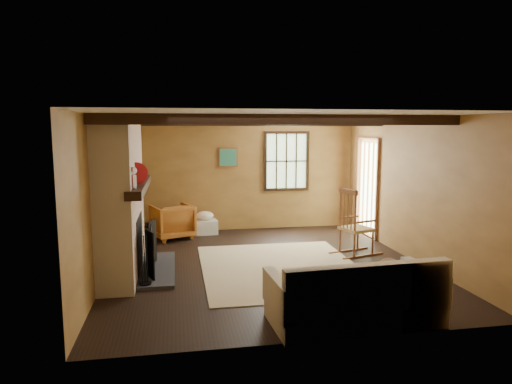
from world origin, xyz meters
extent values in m
plane|color=black|center=(0.00, 0.00, 0.00)|extent=(5.50, 5.50, 0.00)
cube|color=#A6783B|center=(0.00, 2.75, 1.20)|extent=(5.00, 0.02, 2.40)
cube|color=#A6783B|center=(0.00, -2.75, 1.20)|extent=(5.00, 0.02, 2.40)
cube|color=#A6783B|center=(-2.50, 0.00, 1.20)|extent=(0.02, 5.50, 2.40)
cube|color=#A6783B|center=(2.50, 0.00, 1.20)|extent=(0.02, 5.50, 2.40)
cube|color=white|center=(0.00, 0.00, 2.40)|extent=(5.00, 5.50, 0.02)
cube|color=black|center=(0.00, -1.20, 2.33)|extent=(5.00, 0.12, 0.14)
cube|color=black|center=(0.00, 1.20, 2.33)|extent=(5.00, 0.12, 0.14)
cube|color=black|center=(1.00, 2.72, 1.50)|extent=(1.02, 0.06, 1.32)
cube|color=#C0E5AF|center=(1.00, 2.75, 1.50)|extent=(0.90, 0.01, 1.20)
cube|color=black|center=(1.00, 2.73, 1.50)|extent=(0.90, 0.03, 0.02)
cube|color=brown|center=(2.47, 1.70, 1.00)|extent=(0.06, 1.00, 2.06)
cube|color=#C0E5AF|center=(2.50, 1.70, 1.00)|extent=(0.01, 0.80, 1.85)
cube|color=brown|center=(-0.30, 2.72, 1.60)|extent=(0.42, 0.03, 0.42)
cube|color=teal|center=(-0.30, 2.71, 1.60)|extent=(0.36, 0.01, 0.36)
cube|color=#A4643F|center=(-2.25, 0.00, 1.20)|extent=(0.50, 2.20, 2.40)
cube|color=black|center=(-2.18, 0.00, 0.45)|extent=(0.38, 1.00, 0.85)
cube|color=#313136|center=(-1.75, 0.00, 0.03)|extent=(0.55, 1.80, 0.05)
cube|color=black|center=(-1.97, 0.00, 1.35)|extent=(0.22, 2.30, 0.12)
cube|color=black|center=(-1.82, -0.48, 0.40)|extent=(0.14, 0.34, 0.70)
cube|color=black|center=(-1.82, -0.12, 0.40)|extent=(0.03, 0.35, 0.70)
cube|color=black|center=(-1.82, 0.24, 0.40)|extent=(0.12, 0.34, 0.70)
cylinder|color=black|center=(-1.88, -0.77, 0.06)|extent=(0.17, 0.17, 0.02)
cylinder|color=black|center=(-1.91, -0.80, 0.40)|extent=(0.02, 0.02, 0.70)
cylinder|color=black|center=(-1.88, -0.77, 0.40)|extent=(0.02, 0.02, 0.70)
cylinder|color=black|center=(-1.85, -0.74, 0.40)|extent=(0.02, 0.02, 0.70)
cylinder|color=white|center=(-1.98, -0.86, 1.51)|extent=(0.09, 0.09, 0.19)
sphere|color=white|center=(-1.98, -0.86, 1.66)|extent=(0.11, 0.11, 0.11)
cylinder|color=#B21418|center=(-1.98, -0.33, 1.57)|extent=(0.32, 0.08, 0.32)
cube|color=black|center=(-1.98, 0.19, 1.47)|extent=(0.22, 0.17, 0.11)
cylinder|color=black|center=(-1.98, 0.51, 1.46)|extent=(0.08, 0.08, 0.10)
cylinder|color=black|center=(-1.98, 0.58, 1.45)|extent=(0.07, 0.07, 0.08)
cube|color=beige|center=(0.20, -0.20, 0.00)|extent=(2.50, 3.00, 0.01)
cube|color=tan|center=(1.70, 0.36, 0.46)|extent=(0.59, 0.60, 0.05)
cube|color=brown|center=(1.51, 0.31, 1.13)|extent=(0.18, 0.46, 0.08)
cylinder|color=brown|center=(1.96, 0.23, 0.23)|extent=(0.04, 0.04, 0.45)
cylinder|color=brown|center=(1.84, 0.62, 0.23)|extent=(0.04, 0.04, 0.45)
cylinder|color=brown|center=(1.57, 0.11, 0.23)|extent=(0.04, 0.04, 0.45)
cylinder|color=brown|center=(1.45, 0.50, 0.23)|extent=(0.04, 0.04, 0.45)
cylinder|color=brown|center=(1.57, 0.11, 0.81)|extent=(0.04, 0.04, 0.76)
cylinder|color=brown|center=(1.45, 0.50, 0.81)|extent=(0.04, 0.04, 0.76)
cylinder|color=brown|center=(1.54, 0.21, 0.79)|extent=(0.02, 0.02, 0.63)
cylinder|color=brown|center=(1.51, 0.31, 0.79)|extent=(0.02, 0.02, 0.63)
cylinder|color=brown|center=(1.48, 0.40, 0.79)|extent=(0.02, 0.02, 0.63)
cube|color=brown|center=(1.77, 0.15, 0.63)|extent=(0.42, 0.16, 0.03)
cube|color=brown|center=(1.64, 0.58, 0.63)|extent=(0.42, 0.16, 0.03)
cube|color=brown|center=(1.76, 0.17, 0.02)|extent=(0.84, 0.29, 0.03)
cube|color=brown|center=(1.65, 0.56, 0.02)|extent=(0.84, 0.29, 0.03)
cube|color=white|center=(0.56, -2.34, 0.21)|extent=(1.96, 0.98, 0.42)
cube|color=white|center=(0.59, -2.71, 0.53)|extent=(1.92, 0.26, 0.53)
cube|color=white|center=(-0.34, -2.40, 0.40)|extent=(0.19, 0.87, 0.38)
cube|color=white|center=(1.47, -2.29, 0.40)|extent=(0.19, 0.87, 0.38)
ellipsoid|color=white|center=(1.03, -2.22, 0.53)|extent=(0.35, 0.14, 0.34)
cylinder|color=#523423|center=(-2.14, 2.54, 0.07)|extent=(0.44, 0.13, 0.13)
cylinder|color=#523423|center=(-2.00, 2.54, 0.07)|extent=(0.44, 0.13, 0.13)
cylinder|color=#523423|center=(-1.85, 2.54, 0.07)|extent=(0.44, 0.13, 0.13)
cylinder|color=#523423|center=(-2.14, 2.54, 0.20)|extent=(0.44, 0.13, 0.13)
cylinder|color=#523423|center=(-2.00, 2.54, 0.20)|extent=(0.44, 0.13, 0.13)
cylinder|color=#523423|center=(-1.85, 2.54, 0.20)|extent=(0.44, 0.13, 0.13)
cube|color=silver|center=(-0.84, 2.42, 0.15)|extent=(0.54, 0.43, 0.30)
ellipsoid|color=white|center=(-0.84, 2.42, 0.39)|extent=(0.37, 0.30, 0.19)
imported|color=#BF6026|center=(-1.52, 2.13, 0.35)|extent=(0.97, 0.99, 0.70)
camera|label=1|loc=(-1.42, -7.10, 2.21)|focal=32.00mm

